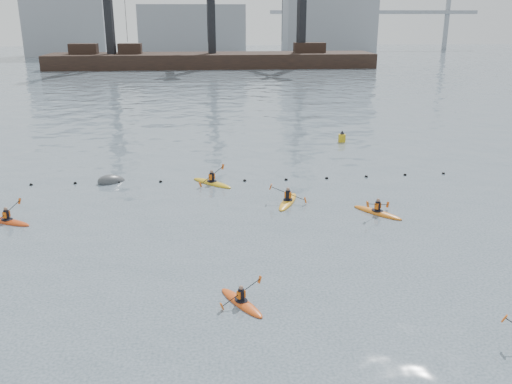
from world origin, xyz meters
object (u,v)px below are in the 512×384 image
kayaker_0 (241,302)px  kayaker_5 (212,182)px  kayaker_3 (288,201)px  kayaker_4 (377,212)px  kayaker_2 (7,221)px  mooring_buoy (112,182)px  nav_buoy (342,138)px

kayaker_0 → kayaker_5: (-0.98, 16.82, 0.02)m
kayaker_3 → kayaker_4: (5.08, -2.46, -0.01)m
kayaker_2 → mooring_buoy: bearing=-3.6°
kayaker_0 → kayaker_4: bearing=18.3°
kayaker_4 → kayaker_5: bearing=-73.7°
nav_buoy → kayaker_5: bearing=-135.5°
mooring_buoy → nav_buoy: bearing=29.5°
kayaker_2 → kayaker_4: kayaker_2 is taller
kayaker_4 → nav_buoy: bearing=-136.1°
kayaker_0 → kayaker_5: kayaker_5 is taller
kayaker_2 → kayaker_5: bearing=-33.1°
kayaker_0 → kayaker_3: 12.93m
kayaker_3 → kayaker_4: 5.64m
kayaker_5 → nav_buoy: (12.34, 12.15, 0.27)m
kayaker_3 → mooring_buoy: kayaker_3 is taller
kayaker_0 → nav_buoy: size_ratio=2.29×
kayaker_0 → kayaker_5: bearing=63.4°
kayaker_0 → nav_buoy: nav_buoy is taller
kayaker_3 → mooring_buoy: size_ratio=1.69×
kayaker_4 → nav_buoy: nav_buoy is taller
kayaker_3 → kayaker_4: bearing=-3.6°
mooring_buoy → kayaker_2: bearing=-122.1°
kayaker_4 → mooring_buoy: (-16.98, 8.03, -0.10)m
kayaker_3 → nav_buoy: bearing=87.7°
kayaker_0 → kayaker_4: 13.29m
kayaker_0 → nav_buoy: (11.37, 28.97, 0.29)m
kayaker_3 → mooring_buoy: bearing=177.1°
mooring_buoy → nav_buoy: nav_buoy is taller
kayaker_3 → kayaker_5: kayaker_5 is taller
kayaker_4 → kayaker_0: bearing=9.6°
kayaker_0 → kayaker_3: bearing=43.1°
kayaker_3 → kayaker_5: size_ratio=1.17×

